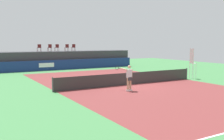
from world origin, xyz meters
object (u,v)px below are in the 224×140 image
Objects in this scene: spectator_chair_right at (67,47)px; net_post_near at (53,85)px; spectator_chair_far_right at (73,47)px; tennis_player at (129,77)px; spectator_chair_left at (50,47)px; tennis_ball at (94,84)px; spectator_chair_center at (57,47)px; spectator_chair_far_left at (39,47)px; umpire_chair at (192,61)px; net_post_far at (187,74)px.

net_post_near is (-6.57, -15.03, -2.19)m from spectator_chair_right.
tennis_player is (-2.93, -17.50, -1.73)m from spectator_chair_far_right.
tennis_ball is (-0.56, -13.50, -2.66)m from spectator_chair_left.
spectator_chair_right is 1.07m from spectator_chair_far_right.
tennis_ball is at bearing -96.53° from spectator_chair_center.
spectator_chair_far_left is at bearing 78.47° from net_post_near.
spectator_chair_left is 13.06× the size of tennis_ball.
tennis_player is (-8.39, -2.16, -0.63)m from umpire_chair.
spectator_chair_right is at bearing 83.68° from tennis_player.
spectator_chair_right is 0.89× the size of net_post_far.
spectator_chair_far_right reaches higher than tennis_ball.
umpire_chair is at bearing -9.33° from tennis_ball.
spectator_chair_left and spectator_chair_right have the same top height.
tennis_player is (-0.70, -17.52, -1.73)m from spectator_chair_center.
spectator_chair_far_left is 1.00× the size of spectator_chair_right.
spectator_chair_far_right is (2.24, -0.02, 0.00)m from spectator_chair_center.
net_post_far is at bearing -65.34° from spectator_chair_center.
spectator_chair_center is 17.22m from umpire_chair.
spectator_chair_right reaches higher than net_post_near.
spectator_chair_left is 0.50× the size of tennis_player.
spectator_chair_far_left is 13.06× the size of tennis_ball.
spectator_chair_right is (3.41, -0.45, 0.00)m from spectator_chair_far_left.
spectator_chair_right reaches higher than net_post_far.
net_post_near is at bearing -158.13° from tennis_ball.
spectator_chair_left is at bearing 73.90° from net_post_near.
spectator_chair_far_right is 16.32m from umpire_chair.
spectator_chair_center is 14.18m from tennis_ball.
spectator_chair_center and spectator_chair_far_right have the same top height.
net_post_far is (4.81, -15.33, -2.19)m from spectator_chair_far_right.
spectator_chair_far_left is at bearing 120.84° from net_post_far.
net_post_far is at bearing -59.16° from spectator_chair_far_left.
spectator_chair_far_left and spectator_chair_right have the same top height.
tennis_ball is (-2.79, -13.52, -2.66)m from spectator_chair_right.
spectator_chair_far_left is 1.00× the size of spectator_chair_far_right.
spectator_chair_center is at bearing 165.34° from spectator_chair_right.
spectator_chair_far_left reaches higher than umpire_chair.
spectator_chair_right is 14.06m from tennis_ball.
spectator_chair_far_left and spectator_chair_left have the same top height.
net_post_near is 0.56× the size of tennis_player.
spectator_chair_left is 17.18m from net_post_far.
spectator_chair_center reaches higher than net_post_far.
spectator_chair_right is at bearing 113.33° from umpire_chair.
net_post_far is 14.71× the size of tennis_ball.
spectator_chair_right is at bearing 78.32° from tennis_ball.
tennis_player is 3.90m from tennis_ball.
spectator_chair_right is at bearing 66.41° from net_post_near.
umpire_chair is (9.90, -15.49, -1.11)m from spectator_chair_far_left.
net_post_far is at bearing 178.99° from umpire_chair.
spectator_chair_far_right is at bearing 107.42° from net_post_far.
tennis_ball is at bearing -87.48° from spectator_chair_far_left.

